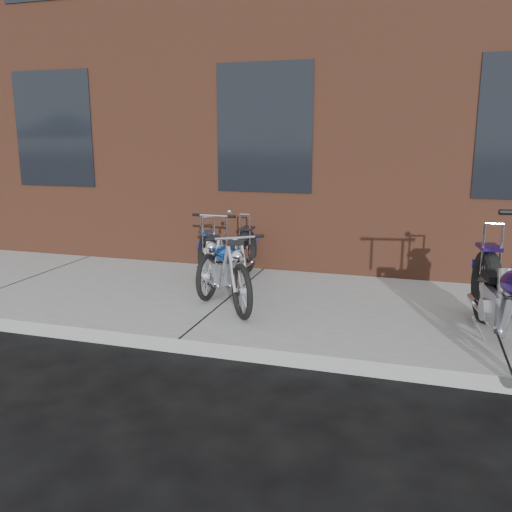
% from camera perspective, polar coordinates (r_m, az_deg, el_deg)
% --- Properties ---
extents(ground, '(120.00, 120.00, 0.00)m').
position_cam_1_polar(ground, '(5.46, -8.08, -10.12)').
color(ground, black).
rests_on(ground, ground).
extents(sidewalk, '(22.00, 3.00, 0.15)m').
position_cam_1_polar(sidewalk, '(6.74, -2.73, -4.91)').
color(sidewalk, slate).
rests_on(sidewalk, ground).
extents(building_brick, '(22.00, 10.00, 8.00)m').
position_cam_1_polar(building_brick, '(12.88, 7.49, 20.92)').
color(building_brick, brown).
rests_on(building_brick, ground).
extents(chopper_purple, '(0.64, 2.47, 1.39)m').
position_cam_1_polar(chopper_purple, '(5.43, 25.12, -4.64)').
color(chopper_purple, black).
rests_on(chopper_purple, sidewalk).
extents(chopper_blue, '(1.33, 1.77, 0.92)m').
position_cam_1_polar(chopper_blue, '(6.54, -3.63, -1.29)').
color(chopper_blue, black).
rests_on(chopper_blue, sidewalk).
extents(chopper_third, '(0.49, 2.00, 1.02)m').
position_cam_1_polar(chopper_third, '(7.17, -2.71, -0.23)').
color(chopper_third, black).
rests_on(chopper_third, sidewalk).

